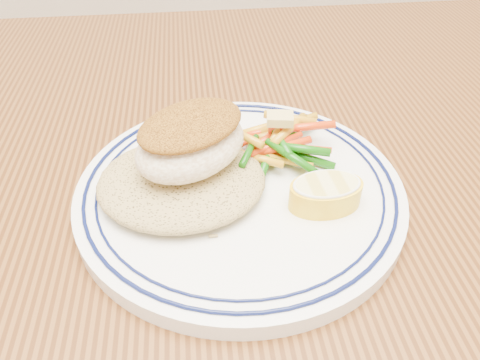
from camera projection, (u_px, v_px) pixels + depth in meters
name	position (u px, v px, depth m)	size (l,w,h in m)	color
dining_table	(216.00, 264.00, 0.47)	(1.50, 0.90, 0.75)	#45240D
plate	(240.00, 189.00, 0.40)	(0.28, 0.28, 0.02)	white
rice_pilaf	(181.00, 178.00, 0.38)	(0.14, 0.12, 0.03)	#9E874F
fish_fillet	(191.00, 140.00, 0.37)	(0.12, 0.11, 0.05)	white
vegetable_pile	(278.00, 140.00, 0.42)	(0.11, 0.11, 0.03)	red
butter_pat	(280.00, 119.00, 0.41)	(0.02, 0.02, 0.01)	#DABE6A
lemon_wedge	(326.00, 193.00, 0.37)	(0.06, 0.06, 0.02)	yellow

